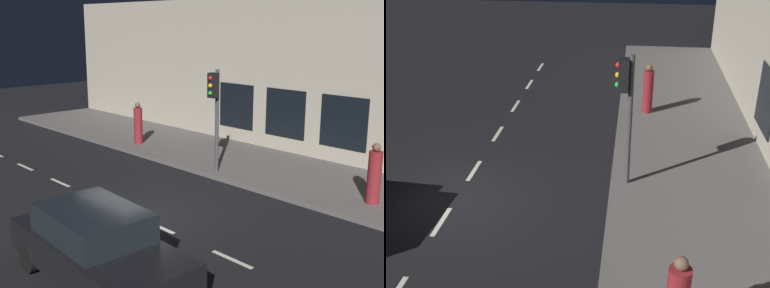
# 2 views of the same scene
# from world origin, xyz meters

# --- Properties ---
(ground_plane) EXTENTS (60.00, 60.00, 0.00)m
(ground_plane) POSITION_xyz_m (0.00, 0.00, 0.00)
(ground_plane) COLOR black
(sidewalk) EXTENTS (4.50, 32.00, 0.15)m
(sidewalk) POSITION_xyz_m (6.25, 0.00, 0.07)
(sidewalk) COLOR #5B5654
(sidewalk) RESTS_ON ground
(lane_centre_line) EXTENTS (0.12, 27.20, 0.01)m
(lane_centre_line) POSITION_xyz_m (0.00, -1.00, 0.00)
(lane_centre_line) COLOR beige
(lane_centre_line) RESTS_ON ground
(traffic_light) EXTENTS (0.48, 0.32, 3.56)m
(traffic_light) POSITION_xyz_m (4.32, 1.19, 2.63)
(traffic_light) COLOR #424244
(traffic_light) RESTS_ON sidewalk
(pedestrian_0) EXTENTS (0.41, 0.41, 1.79)m
(pedestrian_0) POSITION_xyz_m (5.02, 6.43, 0.98)
(pedestrian_0) COLOR maroon
(pedestrian_0) RESTS_ON sidewalk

